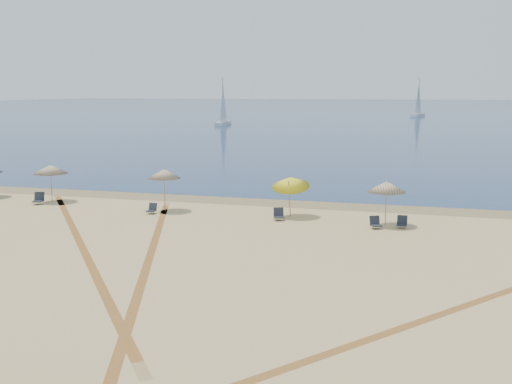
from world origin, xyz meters
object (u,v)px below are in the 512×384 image
(chair_2, at_px, (39,199))
(chair_4, at_px, (279,215))
(chair_5, at_px, (375,223))
(sailboat_1, at_px, (418,105))
(umbrella_3, at_px, (291,182))
(umbrella_4, at_px, (387,187))
(umbrella_2, at_px, (164,174))
(chair_6, at_px, (402,222))
(chair_3, at_px, (152,209))
(sailboat_0, at_px, (223,111))
(umbrella_1, at_px, (50,169))

(chair_2, xyz_separation_m, chair_4, (15.38, -0.63, -0.03))
(chair_5, bearing_deg, sailboat_1, 65.19)
(umbrella_3, relative_size, chair_4, 3.25)
(umbrella_4, distance_m, chair_2, 21.13)
(umbrella_2, xyz_separation_m, umbrella_4, (12.65, -0.57, -0.14))
(umbrella_2, distance_m, chair_6, 13.68)
(chair_3, bearing_deg, sailboat_1, 87.41)
(chair_4, height_order, sailboat_0, sailboat_0)
(chair_2, height_order, chair_3, chair_2)
(chair_2, distance_m, sailboat_1, 134.80)
(chair_5, distance_m, sailboat_1, 134.45)
(umbrella_1, relative_size, sailboat_0, 0.26)
(umbrella_2, relative_size, chair_3, 4.26)
(umbrella_1, height_order, chair_3, umbrella_1)
(chair_5, relative_size, sailboat_0, 0.08)
(umbrella_3, height_order, sailboat_1, sailboat_1)
(umbrella_4, height_order, chair_2, umbrella_4)
(umbrella_4, relative_size, sailboat_0, 0.26)
(chair_2, xyz_separation_m, chair_6, (21.91, -0.82, -0.05))
(umbrella_1, height_order, umbrella_4, umbrella_1)
(umbrella_2, height_order, chair_3, umbrella_2)
(umbrella_2, relative_size, chair_6, 4.06)
(umbrella_1, distance_m, chair_5, 20.49)
(umbrella_2, relative_size, chair_4, 3.25)
(chair_3, relative_size, sailboat_0, 0.06)
(umbrella_4, height_order, chair_4, umbrella_4)
(umbrella_2, relative_size, chair_2, 2.97)
(umbrella_2, distance_m, chair_3, 2.18)
(umbrella_4, relative_size, chair_5, 3.12)
(umbrella_4, bearing_deg, umbrella_2, 177.44)
(umbrella_4, xyz_separation_m, chair_6, (0.86, -0.35, -1.77))
(chair_6, bearing_deg, sailboat_1, 91.76)
(umbrella_2, height_order, chair_6, umbrella_2)
(umbrella_4, xyz_separation_m, chair_2, (-21.05, 0.47, -1.72))
(chair_3, relative_size, sailboat_1, 0.06)
(chair_5, bearing_deg, umbrella_1, 149.09)
(chair_4, xyz_separation_m, chair_6, (6.53, -0.19, -0.01))
(chair_4, distance_m, chair_6, 6.53)
(umbrella_1, bearing_deg, sailboat_0, 101.02)
(chair_2, distance_m, chair_5, 20.65)
(sailboat_0, bearing_deg, chair_6, -67.25)
(chair_2, distance_m, chair_3, 8.04)
(umbrella_3, bearing_deg, chair_3, -171.28)
(chair_2, distance_m, chair_6, 21.93)
(chair_6, bearing_deg, umbrella_4, 159.32)
(umbrella_1, height_order, chair_5, umbrella_1)
(chair_6, height_order, sailboat_0, sailboat_0)
(umbrella_1, distance_m, umbrella_3, 15.51)
(chair_5, bearing_deg, umbrella_4, 36.88)
(sailboat_0, bearing_deg, chair_2, -80.62)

